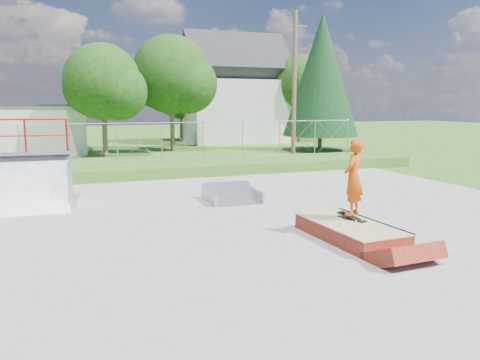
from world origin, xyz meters
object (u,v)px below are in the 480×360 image
object	(u,v)px
grind_box	(349,231)
skater	(353,180)
flat_bank_ramp	(232,194)
quarter_pipe	(22,165)

from	to	relation	value
grind_box	skater	distance (m)	1.20
flat_bank_ramp	skater	xyz separation A→B (m)	(1.39, -4.71, 1.11)
quarter_pipe	flat_bank_ramp	world-z (taller)	quarter_pipe
flat_bank_ramp	grind_box	bearing A→B (deg)	-75.59
quarter_pipe	skater	xyz separation A→B (m)	(7.61, -5.83, 0.01)
quarter_pipe	skater	bearing A→B (deg)	-34.51
quarter_pipe	flat_bank_ramp	size ratio (longest dim) A/B	1.56
skater	quarter_pipe	bearing A→B (deg)	-77.14
quarter_pipe	flat_bank_ramp	xyz separation A→B (m)	(6.22, -1.12, -1.09)
grind_box	flat_bank_ramp	size ratio (longest dim) A/B	1.65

